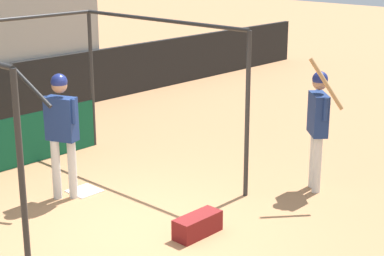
{
  "coord_description": "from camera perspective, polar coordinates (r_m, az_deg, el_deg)",
  "views": [
    {
      "loc": [
        -5.23,
        -5.87,
        3.75
      ],
      "look_at": [
        1.46,
        0.43,
        1.05
      ],
      "focal_mm": 60.0,
      "sensor_mm": 36.0,
      "label": 1
    }
  ],
  "objects": [
    {
      "name": "ground_plane",
      "position": [
        8.71,
        -4.62,
        -9.19
      ],
      "size": [
        60.0,
        60.0,
        0.0
      ],
      "primitive_type": "plane",
      "color": "#A8754C"
    },
    {
      "name": "batting_cage",
      "position": [
        10.41,
        -14.56,
        1.23
      ],
      "size": [
        3.89,
        3.74,
        2.55
      ],
      "color": "#282828",
      "rests_on": "ground"
    },
    {
      "name": "player_batter",
      "position": [
        9.57,
        -11.59,
        0.43
      ],
      "size": [
        0.67,
        0.8,
        2.05
      ],
      "rotation": [
        0.0,
        0.0,
        1.94
      ],
      "color": "silver",
      "rests_on": "ground"
    },
    {
      "name": "player_waiting",
      "position": [
        9.89,
        11.15,
        0.84
      ],
      "size": [
        0.64,
        0.78,
        2.14
      ],
      "rotation": [
        0.0,
        0.0,
        -2.33
      ],
      "color": "silver",
      "rests_on": "ground"
    },
    {
      "name": "home_plate",
      "position": [
        10.14,
        -9.53,
        -5.54
      ],
      "size": [
        0.44,
        0.44,
        0.02
      ],
      "color": "white",
      "rests_on": "ground"
    },
    {
      "name": "equipment_bag",
      "position": [
        8.55,
        0.5,
        -8.63
      ],
      "size": [
        0.7,
        0.28,
        0.28
      ],
      "color": "maroon",
      "rests_on": "ground"
    }
  ]
}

